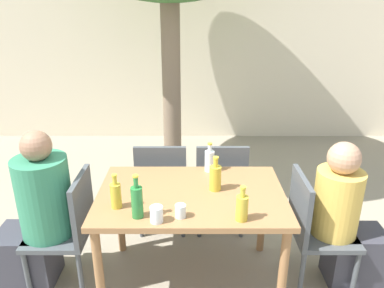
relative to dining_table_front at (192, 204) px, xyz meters
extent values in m
plane|color=gray|center=(0.00, 0.00, -0.67)|extent=(30.00, 30.00, 0.00)
cube|color=beige|center=(0.00, 3.23, 0.73)|extent=(10.00, 0.08, 2.80)
cylinder|color=#7A6651|center=(-0.22, 1.73, 0.38)|extent=(0.20, 0.20, 2.10)
cube|color=#996B42|center=(0.00, 0.00, 0.07)|extent=(1.31, 0.86, 0.04)
cylinder|color=#996B42|center=(-0.60, -0.37, -0.31)|extent=(0.06, 0.06, 0.73)
cylinder|color=#996B42|center=(0.60, -0.37, -0.31)|extent=(0.06, 0.06, 0.73)
cylinder|color=#996B42|center=(-0.60, 0.37, -0.31)|extent=(0.06, 0.06, 0.73)
cylinder|color=#996B42|center=(0.60, 0.37, -0.31)|extent=(0.06, 0.06, 0.73)
cube|color=#474C51|center=(-0.98, 0.00, -0.25)|extent=(0.44, 0.44, 0.04)
cube|color=#474C51|center=(-0.78, 0.00, -0.01)|extent=(0.04, 0.44, 0.45)
cylinder|color=#474C51|center=(-1.17, 0.19, -0.47)|extent=(0.04, 0.04, 0.40)
cylinder|color=#474C51|center=(-1.17, -0.19, -0.47)|extent=(0.04, 0.04, 0.40)
cylinder|color=#474C51|center=(-0.79, 0.19, -0.47)|extent=(0.04, 0.04, 0.40)
cylinder|color=#474C51|center=(-0.79, -0.19, -0.47)|extent=(0.04, 0.04, 0.40)
cube|color=#474C51|center=(0.98, 0.00, -0.25)|extent=(0.44, 0.44, 0.04)
cube|color=#474C51|center=(0.78, 0.00, -0.01)|extent=(0.04, 0.44, 0.45)
cylinder|color=#474C51|center=(1.17, -0.19, -0.47)|extent=(0.04, 0.04, 0.40)
cylinder|color=#474C51|center=(1.17, 0.19, -0.47)|extent=(0.04, 0.04, 0.40)
cylinder|color=#474C51|center=(0.79, -0.19, -0.47)|extent=(0.04, 0.04, 0.40)
cylinder|color=#474C51|center=(0.79, 0.19, -0.47)|extent=(0.04, 0.04, 0.40)
cube|color=#474C51|center=(-0.26, 0.75, -0.25)|extent=(0.44, 0.44, 0.04)
cube|color=#474C51|center=(-0.26, 0.55, -0.01)|extent=(0.44, 0.04, 0.45)
cylinder|color=#474C51|center=(-0.07, 0.94, -0.47)|extent=(0.04, 0.04, 0.40)
cylinder|color=#474C51|center=(-0.45, 0.94, -0.47)|extent=(0.04, 0.04, 0.40)
cylinder|color=#474C51|center=(-0.07, 0.56, -0.47)|extent=(0.04, 0.04, 0.40)
cylinder|color=#474C51|center=(-0.45, 0.56, -0.47)|extent=(0.04, 0.04, 0.40)
cube|color=#474C51|center=(0.26, 0.75, -0.25)|extent=(0.44, 0.44, 0.04)
cube|color=#474C51|center=(0.26, 0.55, -0.01)|extent=(0.44, 0.04, 0.45)
cylinder|color=#474C51|center=(0.45, 0.94, -0.47)|extent=(0.04, 0.04, 0.40)
cylinder|color=#474C51|center=(0.07, 0.94, -0.47)|extent=(0.04, 0.04, 0.40)
cylinder|color=#474C51|center=(0.45, 0.56, -0.47)|extent=(0.04, 0.04, 0.40)
cylinder|color=#474C51|center=(0.07, 0.56, -0.47)|extent=(0.04, 0.04, 0.40)
cube|color=#383842|center=(-1.24, 0.00, -0.45)|extent=(0.40, 0.34, 0.44)
cylinder|color=#337F5B|center=(-1.04, 0.00, 0.06)|extent=(0.37, 0.37, 0.59)
sphere|color=#936B51|center=(-1.04, 0.00, 0.45)|extent=(0.21, 0.21, 0.21)
cube|color=#383842|center=(1.24, 0.00, -0.45)|extent=(0.40, 0.30, 0.44)
cylinder|color=gold|center=(1.04, 0.00, 0.01)|extent=(0.33, 0.33, 0.49)
sphere|color=tan|center=(1.04, 0.00, 0.36)|extent=(0.23, 0.23, 0.23)
cylinder|color=#287A38|center=(-0.33, -0.30, 0.19)|extent=(0.07, 0.07, 0.21)
cylinder|color=#287A38|center=(-0.33, -0.30, 0.33)|extent=(0.03, 0.03, 0.07)
cylinder|color=gold|center=(-0.33, -0.30, 0.37)|extent=(0.04, 0.04, 0.01)
cylinder|color=gold|center=(0.31, -0.34, 0.17)|extent=(0.08, 0.08, 0.16)
cylinder|color=gold|center=(0.31, -0.34, 0.28)|extent=(0.03, 0.03, 0.06)
cylinder|color=gold|center=(0.31, -0.34, 0.32)|extent=(0.04, 0.04, 0.01)
cylinder|color=silver|center=(0.14, 0.36, 0.17)|extent=(0.08, 0.08, 0.17)
cylinder|color=silver|center=(0.14, 0.36, 0.29)|extent=(0.03, 0.03, 0.06)
cylinder|color=gold|center=(0.14, 0.36, 0.32)|extent=(0.04, 0.04, 0.01)
cylinder|color=gold|center=(0.17, 0.05, 0.18)|extent=(0.08, 0.08, 0.18)
cylinder|color=gold|center=(0.17, 0.05, 0.30)|extent=(0.03, 0.03, 0.06)
cylinder|color=gold|center=(0.17, 0.05, 0.34)|extent=(0.04, 0.04, 0.01)
cylinder|color=gold|center=(-0.49, -0.19, 0.18)|extent=(0.07, 0.07, 0.17)
cylinder|color=gold|center=(-0.49, -0.19, 0.29)|extent=(0.03, 0.03, 0.06)
cylinder|color=gold|center=(-0.49, -0.19, 0.32)|extent=(0.03, 0.03, 0.01)
cylinder|color=white|center=(-0.21, -0.36, 0.14)|extent=(0.08, 0.08, 0.10)
cylinder|color=silver|center=(-0.07, -0.31, 0.13)|extent=(0.07, 0.07, 0.08)
camera|label=1|loc=(0.01, -2.31, 1.38)|focal=35.00mm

